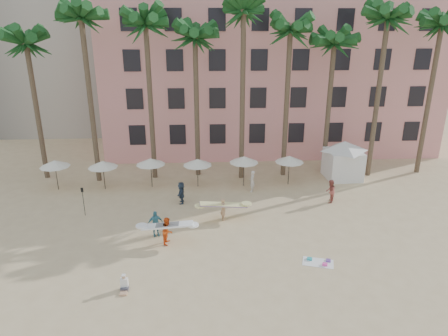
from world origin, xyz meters
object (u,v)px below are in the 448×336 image
pink_hotel (268,75)px  carrier_white (168,229)px  carrier_yellow (223,207)px  cabana (344,156)px

pink_hotel → carrier_white: size_ratio=10.64×
carrier_yellow → carrier_white: bearing=-140.2°
cabana → carrier_yellow: size_ratio=1.37×
carrier_white → cabana: bearing=35.9°
cabana → carrier_white: 18.71m
cabana → carrier_white: cabana is taller
pink_hotel → carrier_yellow: 22.00m
cabana → carrier_yellow: bearing=-145.5°
pink_hotel → carrier_white: (-9.87, -23.04, -7.03)m
cabana → carrier_white: bearing=-144.1°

